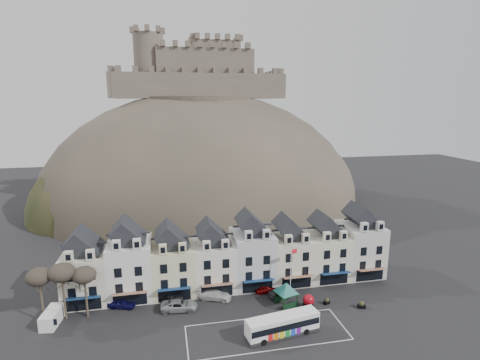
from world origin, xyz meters
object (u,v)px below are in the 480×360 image
object	(u,v)px
bus	(283,324)
red_buoy	(308,301)
car_navy	(122,303)
car_white	(215,295)
bus_shelter	(286,288)
car_silver	(179,305)
white_van	(52,317)
car_maroon	(266,289)
car_charcoal	(282,293)
flagpole	(291,269)
car_black	(171,299)

from	to	relation	value
bus	red_buoy	distance (m)	8.41
car_navy	car_white	xyz separation A→B (m)	(14.45, -0.45, 0.04)
bus_shelter	car_silver	bearing A→B (deg)	157.57
white_van	car_navy	bearing A→B (deg)	22.55
bus	car_silver	size ratio (longest dim) A/B	1.91
red_buoy	car_white	world-z (taller)	red_buoy
car_maroon	bus_shelter	bearing A→B (deg)	-160.37
bus_shelter	red_buoy	world-z (taller)	bus_shelter
car_maroon	car_charcoal	size ratio (longest dim) A/B	0.85
car_silver	bus_shelter	bearing A→B (deg)	-91.68
car_silver	car_white	bearing A→B (deg)	-65.26
bus	red_buoy	size ratio (longest dim) A/B	4.92
bus	car_silver	xyz separation A→B (m)	(-13.52, 9.15, -0.83)
flagpole	car_navy	distance (m)	27.07
car_maroon	car_charcoal	bearing A→B (deg)	-136.69
red_buoy	car_charcoal	size ratio (longest dim) A/B	0.50
car_white	car_black	bearing A→B (deg)	109.35
car_navy	car_white	bearing A→B (deg)	-75.02
red_buoy	car_maroon	bearing A→B (deg)	131.55
car_white	white_van	bearing A→B (deg)	116.80
flagpole	car_navy	world-z (taller)	flagpole
car_charcoal	car_white	bearing A→B (deg)	65.43
white_van	car_silver	bearing A→B (deg)	7.51
flagpole	car_silver	size ratio (longest dim) A/B	1.52
flagpole	car_maroon	world-z (taller)	flagpole
car_white	bus	bearing A→B (deg)	-123.45
bus	car_charcoal	size ratio (longest dim) A/B	2.44
car_charcoal	car_silver	bearing A→B (deg)	75.22
bus_shelter	car_charcoal	world-z (taller)	bus_shelter
white_van	car_silver	xyz separation A→B (m)	(17.99, 0.00, -0.26)
bus_shelter	car_silver	distance (m)	16.69
car_black	car_charcoal	world-z (taller)	car_charcoal
bus_shelter	car_charcoal	xyz separation A→B (m)	(0.11, 2.55, -2.24)
car_maroon	car_black	bearing A→B (deg)	85.76
bus_shelter	car_maroon	world-z (taller)	bus_shelter
car_silver	flagpole	bearing A→B (deg)	-83.68
bus	car_silver	world-z (taller)	bus
white_van	car_charcoal	bearing A→B (deg)	8.47
bus	car_black	size ratio (longest dim) A/B	2.77
car_navy	car_silver	xyz separation A→B (m)	(8.68, -2.50, 0.05)
flagpole	car_black	bearing A→B (deg)	174.05
bus_shelter	car_silver	size ratio (longest dim) A/B	1.05
bus	flagpole	bearing A→B (deg)	55.46
car_maroon	car_charcoal	distance (m)	2.88
bus_shelter	flagpole	size ratio (longest dim) A/B	0.69
car_maroon	bus	bearing A→B (deg)	170.91
red_buoy	car_charcoal	distance (m)	5.00
car_black	flagpole	bearing A→B (deg)	-72.06
flagpole	car_silver	bearing A→B (deg)	-178.87
white_van	car_maroon	xyz separation A→B (m)	(32.39, 2.50, -0.42)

